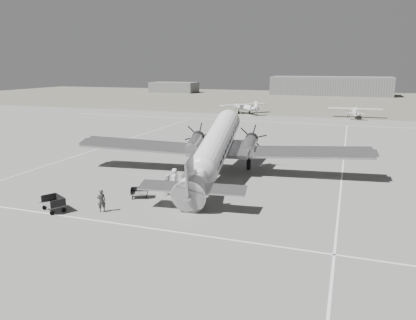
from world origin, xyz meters
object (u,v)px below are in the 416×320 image
at_px(ramp_agent, 168,185).
at_px(passenger, 175,178).
at_px(light_plane_left, 245,108).
at_px(light_plane_right, 355,112).
at_px(ground_crew, 101,201).
at_px(dc3_airliner, 215,149).
at_px(baggage_cart_far, 54,204).
at_px(shed_secondary, 174,87).
at_px(hangar_main, 330,86).
at_px(baggage_cart_near, 140,193).

relative_size(ramp_agent, passenger, 0.96).
bearing_deg(light_plane_left, light_plane_right, -45.85).
xyz_separation_m(light_plane_right, ground_crew, (-17.65, -64.37, -0.27)).
distance_m(dc3_airliner, ramp_agent, 6.76).
bearing_deg(baggage_cart_far, ground_crew, 46.04).
relative_size(light_plane_right, ramp_agent, 6.19).
xyz_separation_m(shed_secondary, light_plane_left, (45.20, -63.26, -0.80)).
bearing_deg(light_plane_right, dc3_airliner, -105.00).
bearing_deg(ramp_agent, light_plane_left, 22.48).
height_order(hangar_main, baggage_cart_near, hangar_main).
relative_size(shed_secondary, ramp_agent, 10.40).
bearing_deg(light_plane_left, passenger, -128.45).
relative_size(hangar_main, baggage_cart_far, 21.78).
relative_size(shed_secondary, light_plane_left, 1.56).
bearing_deg(passenger, light_plane_right, -24.62).
distance_m(dc3_airliner, light_plane_right, 54.52).
height_order(light_plane_right, baggage_cart_near, light_plane_right).
relative_size(baggage_cart_far, passenger, 1.07).
height_order(light_plane_left, ramp_agent, light_plane_left).
bearing_deg(passenger, ground_crew, 148.87).
height_order(hangar_main, passenger, hangar_main).
xyz_separation_m(dc3_airliner, ramp_agent, (-2.00, -6.16, -1.94)).
bearing_deg(passenger, ramp_agent, 177.12).
xyz_separation_m(dc3_airliner, light_plane_left, (-10.39, 52.70, -1.61)).
height_order(ramp_agent, passenger, passenger).
bearing_deg(light_plane_right, ramp_agent, -105.48).
distance_m(shed_secondary, light_plane_left, 77.76).
height_order(shed_secondary, light_plane_left, shed_secondary).
distance_m(baggage_cart_far, ground_crew, 3.58).
relative_size(hangar_main, dc3_airliner, 1.42).
bearing_deg(ramp_agent, baggage_cart_near, 142.48).
relative_size(dc3_airliner, ramp_agent, 17.03).
height_order(light_plane_right, passenger, light_plane_right).
bearing_deg(ground_crew, dc3_airliner, -156.51).
relative_size(baggage_cart_far, ramp_agent, 1.11).
height_order(ground_crew, ramp_agent, ramp_agent).
relative_size(hangar_main, light_plane_left, 3.64).
height_order(ground_crew, passenger, passenger).
xyz_separation_m(light_plane_left, ground_crew, (5.44, -64.07, -0.36)).
relative_size(hangar_main, baggage_cart_near, 28.77).
height_order(dc3_airliner, baggage_cart_near, dc3_airliner).
bearing_deg(baggage_cart_near, hangar_main, 61.66).
xyz_separation_m(ground_crew, ramp_agent, (2.95, 5.22, 0.03)).
xyz_separation_m(light_plane_left, passenger, (8.16, -57.03, -0.30)).
xyz_separation_m(light_plane_left, baggage_cart_far, (2.03, -65.11, -0.65)).
bearing_deg(baggage_cart_near, ground_crew, -130.45).
bearing_deg(shed_secondary, ramp_agent, -66.31).
xyz_separation_m(hangar_main, light_plane_right, (8.29, -67.97, -2.19)).
bearing_deg(baggage_cart_near, passenger, 38.68).
bearing_deg(baggage_cart_far, light_plane_right, 101.27).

